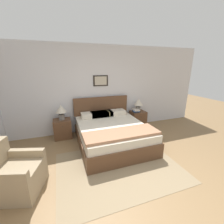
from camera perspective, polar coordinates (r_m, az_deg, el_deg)
The scene contains 12 objects.
ground_plane at distance 2.86m, azimuth 8.15°, elevation -27.14°, with size 16.00×16.00×0.00m, color olive.
wall_back at distance 4.66m, azimuth -6.73°, elevation 8.45°, with size 7.41×0.09×2.60m.
area_rug_main at distance 3.28m, azimuth 2.63°, elevation -20.18°, with size 2.44×1.83×0.01m.
bed at distance 4.00m, azimuth -0.19°, elevation -7.81°, with size 1.71×2.04×1.09m.
armchair at distance 3.06m, azimuth -33.21°, elevation -19.59°, with size 0.90×0.87×0.84m.
nightstand_near_window at distance 4.54m, azimuth -18.28°, elevation -6.05°, with size 0.48×0.44×0.55m.
nightstand_by_door at distance 5.14m, azimuth 9.76°, elevation -2.69°, with size 0.48×0.44×0.55m.
table_lamp_near_window at distance 4.38m, azimuth -18.85°, elevation 0.68°, with size 0.30×0.30×0.42m.
table_lamp_by_door at distance 5.00m, azimuth 10.05°, elevation 3.31°, with size 0.30×0.30×0.42m.
book_thick_bottom at distance 4.97m, azimuth 9.06°, elevation 0.14°, with size 0.22×0.24×0.03m.
book_hardcover_middle at distance 4.96m, azimuth 9.08°, elevation 0.47°, with size 0.22×0.24×0.03m.
book_novel_upper at distance 4.95m, azimuth 9.09°, elevation 0.86°, with size 0.18×0.25×0.04m.
Camera 1 is at (-1.02, -1.79, 1.98)m, focal length 24.00 mm.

